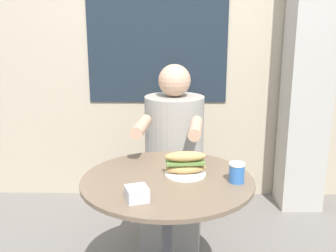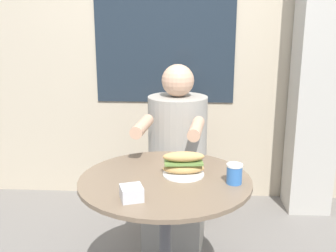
# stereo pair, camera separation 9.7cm
# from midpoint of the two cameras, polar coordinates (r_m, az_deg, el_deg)

# --- Properties ---
(storefront_wall) EXTENTS (8.00, 0.09, 2.80)m
(storefront_wall) POSITION_cam_midpoint_polar(r_m,az_deg,el_deg) (3.20, 2.28, 14.02)
(storefront_wall) COLOR #B7A88E
(storefront_wall) RESTS_ON ground_plane
(lattice_pillar) EXTENTS (0.32, 0.32, 2.40)m
(lattice_pillar) POSITION_cam_midpoint_polar(r_m,az_deg,el_deg) (3.14, 21.79, 9.33)
(lattice_pillar) COLOR #B2ADA3
(lattice_pillar) RESTS_ON ground_plane
(cafe_table) EXTENTS (0.83, 0.83, 0.72)m
(cafe_table) POSITION_cam_midpoint_polar(r_m,az_deg,el_deg) (1.97, 1.02, -12.58)
(cafe_table) COLOR brown
(cafe_table) RESTS_ON ground_plane
(diner_chair) EXTENTS (0.42, 0.42, 0.87)m
(diner_chair) POSITION_cam_midpoint_polar(r_m,az_deg,el_deg) (2.86, 2.76, -3.98)
(diner_chair) COLOR brown
(diner_chair) RESTS_ON ground_plane
(seated_diner) EXTENTS (0.43, 0.69, 1.20)m
(seated_diner) POSITION_cam_midpoint_polar(r_m,az_deg,el_deg) (2.54, 2.34, -6.63)
(seated_diner) COLOR gray
(seated_diner) RESTS_ON ground_plane
(sandwich_on_plate) EXTENTS (0.21, 0.20, 0.12)m
(sandwich_on_plate) POSITION_cam_midpoint_polar(r_m,az_deg,el_deg) (1.92, 3.72, -5.63)
(sandwich_on_plate) COLOR white
(sandwich_on_plate) RESTS_ON cafe_table
(drink_cup) EXTENTS (0.08, 0.08, 0.09)m
(drink_cup) POSITION_cam_midpoint_polar(r_m,az_deg,el_deg) (1.85, 11.10, -6.83)
(drink_cup) COLOR #336BB7
(drink_cup) RESTS_ON cafe_table
(napkin_box) EXTENTS (0.11, 0.11, 0.06)m
(napkin_box) POSITION_cam_midpoint_polar(r_m,az_deg,el_deg) (1.67, -3.63, -9.70)
(napkin_box) COLOR silver
(napkin_box) RESTS_ON cafe_table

